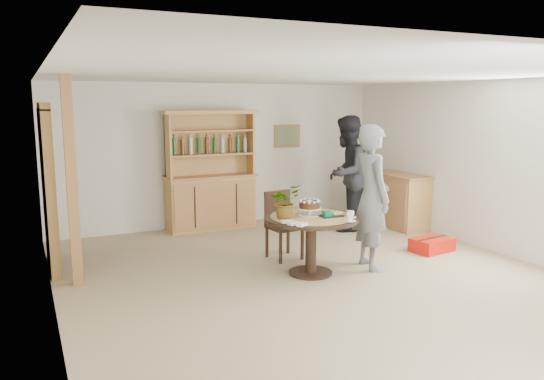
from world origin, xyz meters
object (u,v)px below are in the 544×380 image
at_px(adult_person, 347,173).
at_px(teen_boy, 372,197).
at_px(dining_chair, 281,220).
at_px(sideboard, 397,200).
at_px(hutch, 211,189).
at_px(dining_table, 311,228).
at_px(red_suitcase, 432,245).

bearing_deg(adult_person, teen_boy, 30.13).
distance_m(dining_chair, adult_person, 2.04).
distance_m(sideboard, dining_chair, 2.83).
height_order(hutch, teen_boy, hutch).
height_order(sideboard, dining_table, sideboard).
relative_size(teen_boy, red_suitcase, 2.93).
height_order(hutch, adult_person, hutch).
xyz_separation_m(sideboard, adult_person, (-0.97, 0.16, 0.51)).
distance_m(dining_table, teen_boy, 0.92).
height_order(sideboard, teen_boy, teen_boy).
relative_size(dining_table, adult_person, 0.61).
height_order(dining_table, adult_person, adult_person).
relative_size(dining_chair, teen_boy, 0.50).
height_order(sideboard, dining_chair, dining_chair).
bearing_deg(teen_boy, dining_table, 93.27).
bearing_deg(dining_table, sideboard, 31.66).
height_order(dining_table, teen_boy, teen_boy).
bearing_deg(dining_table, adult_person, 46.57).
distance_m(hutch, red_suitcase, 3.76).
bearing_deg(sideboard, teen_boy, -136.31).
xyz_separation_m(hutch, red_suitcase, (2.48, -2.77, -0.59)).
relative_size(sideboard, dining_chair, 1.33).
distance_m(teen_boy, adult_person, 2.10).
bearing_deg(red_suitcase, hutch, 123.67).
bearing_deg(hutch, dining_chair, -80.71).
xyz_separation_m(hutch, teen_boy, (1.20, -3.00, 0.26)).
xyz_separation_m(hutch, adult_person, (2.07, -1.09, 0.29)).
xyz_separation_m(dining_chair, red_suitcase, (2.14, -0.69, -0.43)).
bearing_deg(dining_chair, teen_boy, -53.60).
height_order(hutch, dining_chair, hutch).
bearing_deg(dining_table, hutch, 96.83).
distance_m(dining_table, dining_chair, 0.83).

